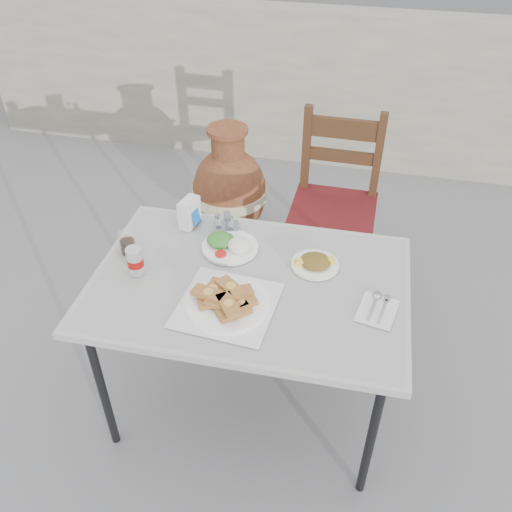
% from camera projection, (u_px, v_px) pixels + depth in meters
% --- Properties ---
extents(ground, '(80.00, 80.00, 0.00)m').
position_uv_depth(ground, '(270.00, 390.00, 2.75)').
color(ground, slate).
rests_on(ground, ground).
extents(cafe_table, '(1.31, 0.90, 0.79)m').
position_uv_depth(cafe_table, '(249.00, 290.00, 2.25)').
color(cafe_table, black).
rests_on(cafe_table, ground).
extents(pide_plate, '(0.39, 0.39, 0.08)m').
position_uv_depth(pide_plate, '(227.00, 299.00, 2.08)').
color(pide_plate, silver).
rests_on(pide_plate, cafe_table).
extents(salad_rice_plate, '(0.25, 0.25, 0.06)m').
position_uv_depth(salad_rice_plate, '(229.00, 244.00, 2.36)').
color(salad_rice_plate, white).
rests_on(salad_rice_plate, cafe_table).
extents(salad_chopped_plate, '(0.20, 0.20, 0.04)m').
position_uv_depth(salad_chopped_plate, '(315.00, 263.00, 2.27)').
color(salad_chopped_plate, white).
rests_on(salad_chopped_plate, cafe_table).
extents(soda_can, '(0.07, 0.07, 0.12)m').
position_uv_depth(soda_can, '(135.00, 261.00, 2.21)').
color(soda_can, white).
rests_on(soda_can, cafe_table).
extents(cola_glass, '(0.07, 0.07, 0.10)m').
position_uv_depth(cola_glass, '(128.00, 244.00, 2.33)').
color(cola_glass, white).
rests_on(cola_glass, cafe_table).
extents(napkin_holder, '(0.09, 0.12, 0.14)m').
position_uv_depth(napkin_holder, '(189.00, 213.00, 2.48)').
color(napkin_holder, silver).
rests_on(napkin_holder, cafe_table).
extents(condiment_caddy, '(0.13, 0.12, 0.08)m').
position_uv_depth(condiment_caddy, '(226.00, 223.00, 2.48)').
color(condiment_caddy, '#ADAEB4').
rests_on(condiment_caddy, cafe_table).
extents(cutlery_napkin, '(0.17, 0.20, 0.01)m').
position_uv_depth(cutlery_napkin, '(378.00, 308.00, 2.08)').
color(cutlery_napkin, silver).
rests_on(cutlery_napkin, cafe_table).
extents(chair, '(0.47, 0.47, 1.06)m').
position_uv_depth(chair, '(334.00, 205.00, 3.08)').
color(chair, '#391B0F').
rests_on(chair, ground).
extents(terracotta_urn, '(0.48, 0.48, 0.84)m').
position_uv_depth(terracotta_urn, '(230.00, 193.00, 3.48)').
color(terracotta_urn, brown).
rests_on(terracotta_urn, ground).
extents(back_wall, '(6.00, 0.25, 1.20)m').
position_uv_depth(back_wall, '(337.00, 91.00, 4.27)').
color(back_wall, '#A7A38B').
rests_on(back_wall, ground).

